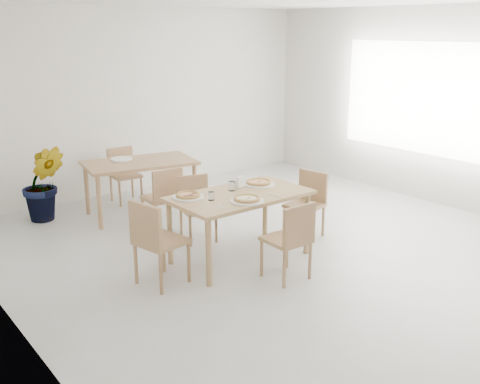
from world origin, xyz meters
TOP-DOWN VIEW (x-y plane):
  - room at (2.98, 0.30)m, footprint 7.28×7.00m
  - main_table at (-0.56, 0.27)m, footprint 1.53×0.89m
  - chair_south at (-0.50, -0.50)m, footprint 0.41×0.41m
  - chair_north at (-0.59, 1.09)m, footprint 0.46×0.46m
  - chair_west at (-1.64, 0.23)m, footprint 0.51×0.51m
  - chair_east at (0.55, 0.34)m, footprint 0.47×0.47m
  - plate_margherita at (-0.16, 0.43)m, footprint 0.35×0.35m
  - plate_mushroom at (-0.67, -0.00)m, footprint 0.35×0.35m
  - plate_pepperoni at (-1.08, 0.48)m, footprint 0.33×0.33m
  - pizza_margherita at (-0.16, 0.43)m, footprint 0.31×0.31m
  - pizza_mushroom at (-0.67, -0.00)m, footprint 0.31×0.31m
  - pizza_pepperoni at (-1.08, 0.48)m, footprint 0.33×0.33m
  - tumbler_a at (-0.55, 0.42)m, footprint 0.08×0.08m
  - tumbler_b at (-0.94, 0.27)m, footprint 0.07×0.07m
  - napkin_holder at (-0.41, 0.45)m, footprint 0.13×0.08m
  - fork_a at (-0.33, -0.04)m, footprint 0.06×0.17m
  - fork_b at (-1.00, 0.01)m, footprint 0.06×0.18m
  - second_table at (-0.68, 2.33)m, footprint 1.57×1.07m
  - chair_back_s at (-0.77, 1.54)m, footprint 0.42×0.42m
  - chair_back_n at (-0.58, 3.05)m, footprint 0.42×0.42m
  - plate_empty at (-0.83, 2.57)m, footprint 0.29×0.29m
  - potted_plant at (-1.81, 2.89)m, footprint 0.68×0.62m

SIDE VIEW (x-z plane):
  - chair_north at x=-0.59m, z-range 0.06..0.83m
  - chair_back_n at x=-0.58m, z-range 0.06..0.86m
  - chair_east at x=0.55m, z-range 0.06..0.87m
  - chair_south at x=-0.50m, z-range 0.07..0.89m
  - chair_back_s at x=-0.77m, z-range 0.07..0.89m
  - potted_plant at x=-1.81m, z-range 0.00..1.02m
  - chair_west at x=-1.64m, z-range 0.07..0.95m
  - second_table at x=-0.68m, z-range 0.29..1.04m
  - main_table at x=-0.56m, z-range 0.29..1.04m
  - fork_a at x=-0.33m, z-range 0.75..0.76m
  - fork_b at x=-1.00m, z-range 0.75..0.76m
  - plate_margherita at x=-0.16m, z-range 0.75..0.77m
  - plate_mushroom at x=-0.67m, z-range 0.75..0.77m
  - plate_pepperoni at x=-1.08m, z-range 0.75..0.77m
  - plate_empty at x=-0.83m, z-range 0.75..0.77m
  - pizza_margherita at x=-0.16m, z-range 0.76..0.80m
  - pizza_mushroom at x=-0.67m, z-range 0.77..0.80m
  - pizza_pepperoni at x=-1.08m, z-range 0.77..0.80m
  - tumbler_b at x=-0.94m, z-range 0.75..0.84m
  - tumbler_a at x=-0.55m, z-range 0.75..0.85m
  - napkin_holder at x=-0.41m, z-range 0.75..0.88m
  - room at x=2.98m, z-range -2.00..5.00m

